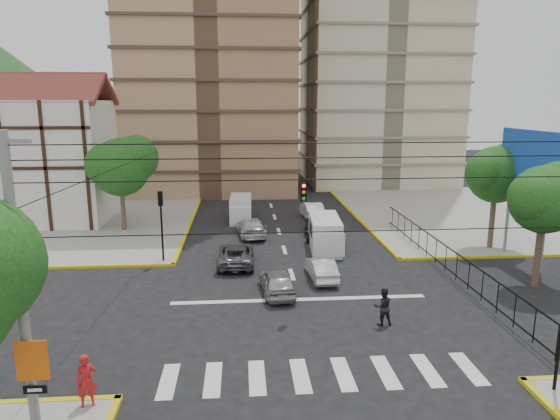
{
  "coord_description": "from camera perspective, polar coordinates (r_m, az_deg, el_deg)",
  "views": [
    {
      "loc": [
        -2.85,
        -22.52,
        9.83
      ],
      "look_at": [
        -0.74,
        4.39,
        4.0
      ],
      "focal_mm": 32.0,
      "sensor_mm": 36.0,
      "label": 1
    }
  ],
  "objects": [
    {
      "name": "tree_tudor",
      "position": [
        39.85,
        -17.65,
        4.97
      ],
      "size": [
        5.39,
        4.4,
        7.43
      ],
      "color": "#473828",
      "rests_on": "ground"
    },
    {
      "name": "car_white_rear_right",
      "position": [
        43.31,
        3.65,
        0.01
      ],
      "size": [
        1.76,
        4.41,
        1.42
      ],
      "primitive_type": "imported",
      "rotation": [
        0.0,
        0.0,
        3.2
      ],
      "color": "white",
      "rests_on": "ground"
    },
    {
      "name": "ground",
      "position": [
        24.74,
        2.55,
        -11.24
      ],
      "size": [
        160.0,
        160.0,
        0.0
      ],
      "primitive_type": "plane",
      "color": "black",
      "rests_on": "ground"
    },
    {
      "name": "car_grey_mid_left",
      "position": [
        31.05,
        -5.05,
        -5.05
      ],
      "size": [
        2.26,
        4.75,
        1.31
      ],
      "primitive_type": "imported",
      "rotation": [
        0.0,
        0.0,
        3.12
      ],
      "color": "#595B61",
      "rests_on": "ground"
    },
    {
      "name": "stop_line",
      "position": [
        25.84,
        2.22,
        -10.18
      ],
      "size": [
        13.0,
        0.4,
        0.01
      ],
      "primitive_type": "cube",
      "color": "silver",
      "rests_on": "ground"
    },
    {
      "name": "park_fence",
      "position": [
        31.1,
        18.31,
        -6.88
      ],
      "size": [
        0.1,
        22.5,
        1.66
      ],
      "primitive_type": null,
      "color": "black",
      "rests_on": "ground"
    },
    {
      "name": "car_silver_rear_left",
      "position": [
        37.56,
        -3.35,
        -1.95
      ],
      "size": [
        2.43,
        4.81,
        1.34
      ],
      "primitive_type": "imported",
      "rotation": [
        0.0,
        0.0,
        3.26
      ],
      "color": "silver",
      "rests_on": "ground"
    },
    {
      "name": "tree_park_c",
      "position": [
        36.08,
        23.61,
        4.01
      ],
      "size": [
        4.65,
        3.8,
        7.25
      ],
      "color": "#473828",
      "rests_on": "ground"
    },
    {
      "name": "car_darkgrey_mid_right",
      "position": [
        38.87,
        4.0,
        -1.51
      ],
      "size": [
        2.12,
        4.0,
        1.3
      ],
      "primitive_type": "imported",
      "rotation": [
        0.0,
        0.0,
        2.98
      ],
      "color": "#2A2A2D",
      "rests_on": "ground"
    },
    {
      "name": "pedestrian_crosswalk",
      "position": [
        23.25,
        11.69,
        -10.75
      ],
      "size": [
        0.86,
        0.68,
        1.74
      ],
      "primitive_type": "imported",
      "rotation": [
        0.0,
        0.0,
        3.17
      ],
      "color": "black",
      "rests_on": "ground"
    },
    {
      "name": "billboard",
      "position": [
        33.58,
        26.64,
        4.34
      ],
      "size": [
        0.36,
        6.2,
        8.1
      ],
      "color": "slate",
      "rests_on": "ground"
    },
    {
      "name": "van_right_lane",
      "position": [
        33.89,
        5.21,
        -2.83
      ],
      "size": [
        2.29,
        5.05,
        2.22
      ],
      "rotation": [
        0.0,
        0.0,
        -0.08
      ],
      "color": "silver",
      "rests_on": "ground"
    },
    {
      "name": "car_white_front_right",
      "position": [
        28.55,
        4.75,
        -6.69
      ],
      "size": [
        1.47,
        3.78,
        1.23
      ],
      "primitive_type": "imported",
      "rotation": [
        0.0,
        0.0,
        3.19
      ],
      "color": "silver",
      "rests_on": "ground"
    },
    {
      "name": "car_silver_front_left",
      "position": [
        26.34,
        -0.37,
        -8.17
      ],
      "size": [
        1.93,
        4.04,
        1.33
      ],
      "primitive_type": "imported",
      "rotation": [
        0.0,
        0.0,
        3.23
      ],
      "color": "#A4A4A8",
      "rests_on": "ground"
    },
    {
      "name": "traffic_light_hanging",
      "position": [
        21.06,
        3.38,
        1.41
      ],
      "size": [
        18.0,
        9.12,
        0.92
      ],
      "color": "black",
      "rests_on": "ground"
    },
    {
      "name": "tree_park_a",
      "position": [
        29.65,
        28.1,
        1.38
      ],
      "size": [
        4.41,
        3.6,
        6.83
      ],
      "color": "#473828",
      "rests_on": "ground"
    },
    {
      "name": "district_sign",
      "position": [
        16.32,
        -26.38,
        -16.07
      ],
      "size": [
        0.9,
        0.12,
        3.2
      ],
      "color": "slate",
      "rests_on": "ground"
    },
    {
      "name": "van_left_lane",
      "position": [
        42.12,
        -4.49,
        0.03
      ],
      "size": [
        1.93,
        4.55,
        2.03
      ],
      "rotation": [
        0.0,
        0.0,
        -0.02
      ],
      "color": "silver",
      "rests_on": "ground"
    },
    {
      "name": "utility_pole_sw",
      "position": [
        15.69,
        -27.55,
        -8.08
      ],
      "size": [
        1.4,
        0.28,
        9.0
      ],
      "color": "slate",
      "rests_on": "ground"
    },
    {
      "name": "tudor_building",
      "position": [
        45.72,
        -25.26,
        5.28
      ],
      "size": [
        10.8,
        8.05,
        12.23
      ],
      "color": "silver",
      "rests_on": "ground"
    },
    {
      "name": "pedestrian_sw_corner",
      "position": [
        18.14,
        -21.25,
        -17.72
      ],
      "size": [
        0.74,
        0.59,
        1.77
      ],
      "primitive_type": "imported",
      "rotation": [
        0.0,
        0.0,
        0.29
      ],
      "color": "red",
      "rests_on": "sidewalk_sw"
    },
    {
      "name": "sidewalk_nw",
      "position": [
        46.88,
        -25.84,
        -1.06
      ],
      "size": [
        26.0,
        26.0,
        0.15
      ],
      "primitive_type": "cube",
      "color": "gray",
      "rests_on": "ground"
    },
    {
      "name": "sidewalk_ne",
      "position": [
        49.25,
        23.26,
        -0.24
      ],
      "size": [
        26.0,
        26.0,
        0.15
      ],
      "primitive_type": "cube",
      "color": "gray",
      "rests_on": "ground"
    },
    {
      "name": "traffic_light_nw",
      "position": [
        31.45,
        -13.43,
        -0.49
      ],
      "size": [
        0.28,
        0.22,
        4.4
      ],
      "color": "black",
      "rests_on": "ground"
    },
    {
      "name": "crosswalk_stripes",
      "position": [
        19.44,
        4.82,
        -18.23
      ],
      "size": [
        12.0,
        2.4,
        0.01
      ],
      "primitive_type": "cube",
      "color": "silver",
      "rests_on": "ground"
    }
  ]
}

